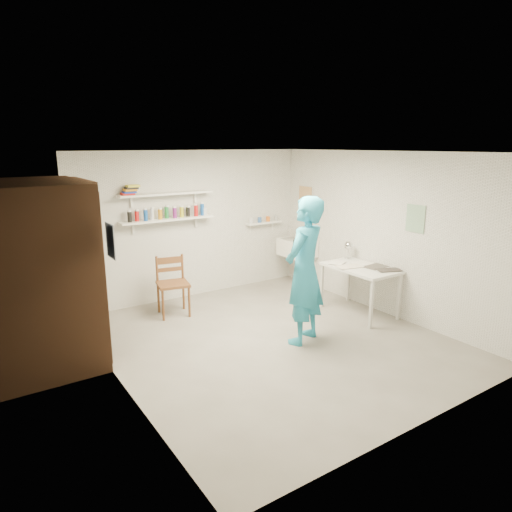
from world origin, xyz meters
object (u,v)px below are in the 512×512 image
wooden_chair (173,284)px  desk_lamp (349,245)px  work_table (359,290)px  man (304,271)px  wall_clock (300,243)px  belfast_sink (297,248)px

wooden_chair → desk_lamp: bearing=-11.1°
work_table → desk_lamp: desk_lamp is taller
man → wooden_chair: man is taller
man → wall_clock: (0.09, 0.20, 0.31)m
desk_lamp → belfast_sink: bearing=93.4°
desk_lamp → work_table: bearing=-112.4°
belfast_sink → desk_lamp: bearing=-86.6°
belfast_sink → work_table: belfast_sink is taller
man → desk_lamp: size_ratio=13.77×
wooden_chair → wall_clock: bearing=-43.7°
wall_clock → desk_lamp: size_ratio=2.47×
work_table → man: bearing=-167.2°
wooden_chair → work_table: bearing=-20.9°
wooden_chair → work_table: (2.34, -1.49, -0.11)m
belfast_sink → wall_clock: (-1.35, -1.72, 0.56)m
work_table → desk_lamp: bearing=67.6°
belfast_sink → wall_clock: bearing=-128.0°
wall_clock → work_table: size_ratio=0.31×
man → work_table: man is taller
belfast_sink → desk_lamp: 1.22m
belfast_sink → desk_lamp: size_ratio=4.39×
belfast_sink → wooden_chair: 2.46m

